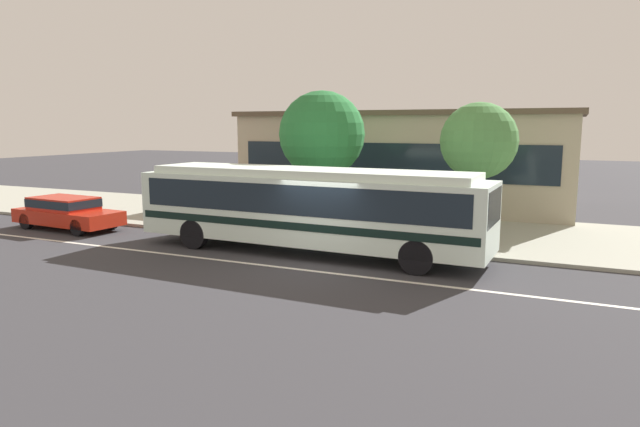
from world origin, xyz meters
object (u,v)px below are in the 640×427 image
pedestrian_waiting_near_sign (228,202)px  street_tree_mid_block (479,142)px  street_tree_near_stop (322,134)px  transit_bus (308,204)px  bus_stop_sign (473,204)px  sedan_behind_bus (66,211)px

pedestrian_waiting_near_sign → street_tree_mid_block: 9.95m
pedestrian_waiting_near_sign → street_tree_near_stop: (3.25, 1.99, 2.69)m
transit_bus → street_tree_near_stop: (-1.59, 4.62, 2.16)m
bus_stop_sign → transit_bus: bearing=-160.7°
bus_stop_sign → street_tree_mid_block: size_ratio=0.51×
transit_bus → sedan_behind_bus: bearing=-179.3°
bus_stop_sign → pedestrian_waiting_near_sign: bearing=174.7°
pedestrian_waiting_near_sign → street_tree_near_stop: bearing=31.4°
transit_bus → street_tree_mid_block: (4.59, 4.61, 1.94)m
bus_stop_sign → street_tree_mid_block: (-0.36, 2.87, 1.86)m
street_tree_near_stop → pedestrian_waiting_near_sign: bearing=-148.6°
street_tree_near_stop → sedan_behind_bus: bearing=-152.5°
transit_bus → street_tree_near_stop: size_ratio=2.18×
street_tree_near_stop → street_tree_mid_block: street_tree_near_stop is taller
sedan_behind_bus → bus_stop_sign: bus_stop_sign is taller
street_tree_mid_block → sedan_behind_bus: bearing=-162.8°
pedestrian_waiting_near_sign → sedan_behind_bus: bearing=-154.7°
sedan_behind_bus → street_tree_near_stop: street_tree_near_stop is taller
sedan_behind_bus → pedestrian_waiting_near_sign: bearing=25.3°
sedan_behind_bus → street_tree_near_stop: 10.74m
sedan_behind_bus → bus_stop_sign: bearing=6.8°
pedestrian_waiting_near_sign → street_tree_mid_block: bearing=11.8°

